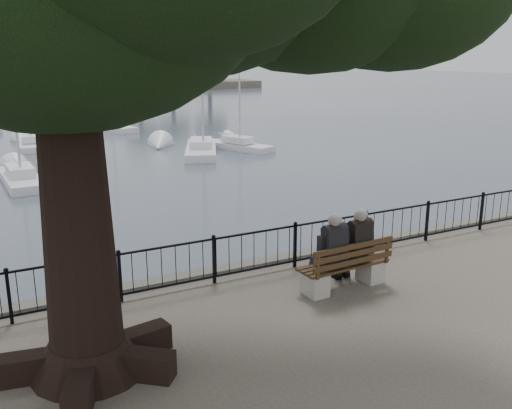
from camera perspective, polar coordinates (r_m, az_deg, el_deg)
harbor at (r=13.27m, az=-1.02°, el=-8.29°), size 260.00×260.00×1.20m
railing at (r=12.47m, az=-0.00°, el=-4.62°), size 22.06×0.06×1.00m
bench at (r=11.97m, az=8.90°, el=-6.64°), size 2.04×0.70×1.06m
person_left at (r=11.70m, az=7.29°, el=-4.97°), size 0.50×0.85×1.69m
person_right at (r=12.10m, az=9.78°, el=-4.39°), size 0.50×0.85×1.69m
lion_monument at (r=58.42m, az=-20.85°, el=10.46°), size 5.53×5.53×8.27m
sailboat_b at (r=27.74m, az=-22.47°, el=2.58°), size 1.60×5.23×10.14m
sailboat_c at (r=33.39m, az=-5.50°, el=5.63°), size 3.97×6.22×11.71m
sailboat_d at (r=34.79m, az=-1.81°, el=6.00°), size 3.07×4.85×8.51m
sailboat_f at (r=37.93m, az=-21.57°, el=5.76°), size 1.90×4.93×9.83m
sailboat_g at (r=44.78m, az=-14.25°, el=7.60°), size 2.83×5.59×9.65m
far_shore at (r=92.70m, az=-8.60°, el=13.81°), size 30.00×8.60×9.18m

